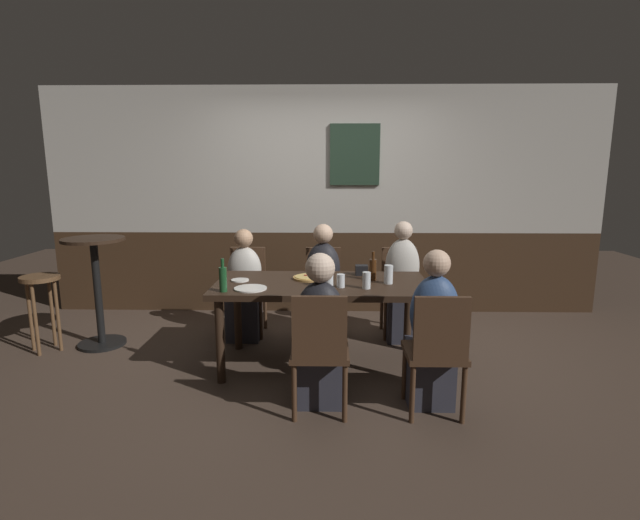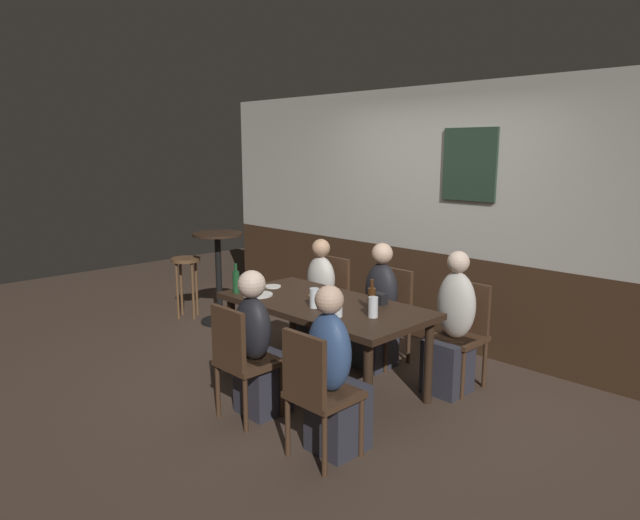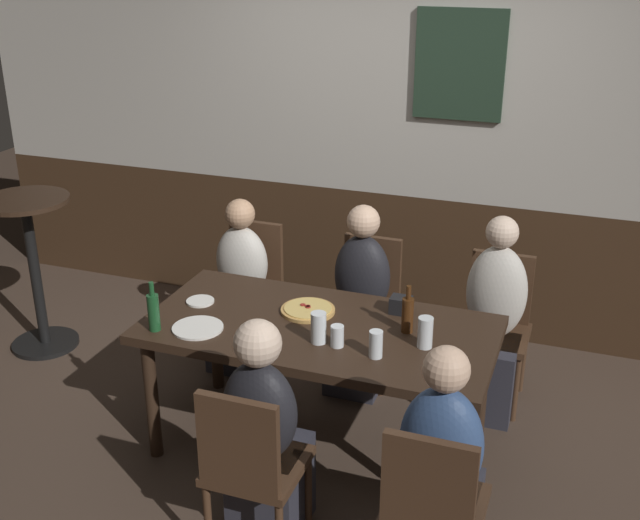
# 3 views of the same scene
# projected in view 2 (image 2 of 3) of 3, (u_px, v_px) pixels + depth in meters

# --- Properties ---
(ground_plane) EXTENTS (12.00, 12.00, 0.00)m
(ground_plane) POSITION_uv_depth(u_px,v_px,m) (324.00, 386.00, 4.84)
(ground_plane) COLOR #423328
(wall_back) EXTENTS (6.40, 0.13, 2.60)m
(wall_back) POSITION_uv_depth(u_px,v_px,m) (440.00, 218.00, 5.73)
(wall_back) COLOR #3D2819
(wall_back) RESTS_ON ground_plane
(dining_table) EXTENTS (1.80, 0.89, 0.74)m
(dining_table) POSITION_uv_depth(u_px,v_px,m) (324.00, 311.00, 4.72)
(dining_table) COLOR black
(dining_table) RESTS_ON ground_plane
(chair_right_near) EXTENTS (0.40, 0.40, 0.88)m
(chair_right_near) POSITION_uv_depth(u_px,v_px,m) (316.00, 388.00, 3.60)
(chair_right_near) COLOR #422B1C
(chair_right_near) RESTS_ON ground_plane
(chair_right_far) EXTENTS (0.40, 0.40, 0.88)m
(chair_right_far) POSITION_uv_depth(u_px,v_px,m) (463.00, 329.00, 4.79)
(chair_right_far) COLOR #422B1C
(chair_right_far) RESTS_ON ground_plane
(chair_mid_far) EXTENTS (0.40, 0.40, 0.88)m
(chair_mid_far) POSITION_uv_depth(u_px,v_px,m) (389.00, 310.00, 5.34)
(chair_mid_far) COLOR #422B1C
(chair_mid_far) RESTS_ON ground_plane
(chair_mid_near) EXTENTS (0.40, 0.40, 0.88)m
(chair_mid_near) POSITION_uv_depth(u_px,v_px,m) (241.00, 357.00, 4.16)
(chair_mid_near) COLOR #422B1C
(chair_mid_near) RESTS_ON ground_plane
(chair_left_far) EXTENTS (0.40, 0.40, 0.88)m
(chair_left_far) POSITION_uv_depth(u_px,v_px,m) (329.00, 295.00, 5.89)
(chair_left_far) COLOR #422B1C
(chair_left_far) RESTS_ON ground_plane
(person_right_near) EXTENTS (0.34, 0.37, 1.15)m
(person_right_near) POSITION_uv_depth(u_px,v_px,m) (334.00, 383.00, 3.72)
(person_right_near) COLOR #2D2D38
(person_right_near) RESTS_ON ground_plane
(person_right_far) EXTENTS (0.34, 0.37, 1.18)m
(person_right_far) POSITION_uv_depth(u_px,v_px,m) (452.00, 333.00, 4.68)
(person_right_far) COLOR #2D2D38
(person_right_far) RESTS_ON ground_plane
(person_mid_far) EXTENTS (0.34, 0.37, 1.15)m
(person_mid_far) POSITION_uv_depth(u_px,v_px,m) (378.00, 315.00, 5.23)
(person_mid_far) COLOR #2D2D38
(person_mid_far) RESTS_ON ground_plane
(person_mid_near) EXTENTS (0.34, 0.37, 1.12)m
(person_mid_near) POSITION_uv_depth(u_px,v_px,m) (258.00, 354.00, 4.27)
(person_mid_near) COLOR #2D2D38
(person_mid_near) RESTS_ON ground_plane
(person_left_far) EXTENTS (0.34, 0.37, 1.10)m
(person_left_far) POSITION_uv_depth(u_px,v_px,m) (317.00, 301.00, 5.79)
(person_left_far) COLOR #2D2D38
(person_left_far) RESTS_ON ground_plane
(pizza) EXTENTS (0.29, 0.29, 0.03)m
(pizza) POSITION_uv_depth(u_px,v_px,m) (325.00, 296.00, 4.86)
(pizza) COLOR tan
(pizza) RESTS_ON dining_table
(pint_glass_stout) EXTENTS (0.07, 0.07, 0.11)m
(pint_glass_stout) POSITION_uv_depth(u_px,v_px,m) (323.00, 304.00, 4.46)
(pint_glass_stout) COLOR silver
(pint_glass_stout) RESTS_ON dining_table
(tumbler_short) EXTENTS (0.07, 0.07, 0.16)m
(tumbler_short) POSITION_uv_depth(u_px,v_px,m) (373.00, 308.00, 4.28)
(tumbler_short) COLOR silver
(tumbler_short) RESTS_ON dining_table
(beer_glass_tall) EXTENTS (0.08, 0.08, 0.16)m
(beer_glass_tall) POSITION_uv_depth(u_px,v_px,m) (314.00, 299.00, 4.53)
(beer_glass_tall) COLOR silver
(beer_glass_tall) RESTS_ON dining_table
(beer_glass_half) EXTENTS (0.07, 0.07, 0.13)m
(beer_glass_half) POSITION_uv_depth(u_px,v_px,m) (338.00, 309.00, 4.29)
(beer_glass_half) COLOR silver
(beer_glass_half) RESTS_ON dining_table
(beer_bottle_green) EXTENTS (0.06, 0.06, 0.26)m
(beer_bottle_green) POSITION_uv_depth(u_px,v_px,m) (236.00, 281.00, 4.99)
(beer_bottle_green) COLOR #194723
(beer_bottle_green) RESTS_ON dining_table
(beer_bottle_brown) EXTENTS (0.06, 0.06, 0.25)m
(beer_bottle_brown) POSITION_uv_depth(u_px,v_px,m) (372.00, 299.00, 4.44)
(beer_bottle_brown) COLOR #42230F
(beer_bottle_brown) RESTS_ON dining_table
(plate_white_large) EXTENTS (0.26, 0.26, 0.01)m
(plate_white_large) POSITION_uv_depth(u_px,v_px,m) (258.00, 295.00, 4.93)
(plate_white_large) COLOR white
(plate_white_large) RESTS_ON dining_table
(plate_white_small) EXTENTS (0.15, 0.15, 0.01)m
(plate_white_small) POSITION_uv_depth(u_px,v_px,m) (273.00, 286.00, 5.22)
(plate_white_small) COLOR white
(plate_white_small) RESTS_ON dining_table
(condiment_caddy) EXTENTS (0.11, 0.09, 0.09)m
(condiment_caddy) POSITION_uv_depth(u_px,v_px,m) (379.00, 299.00, 4.64)
(condiment_caddy) COLOR black
(condiment_caddy) RESTS_ON dining_table
(side_bar_table) EXTENTS (0.56, 0.56, 1.05)m
(side_bar_table) POSITION_uv_depth(u_px,v_px,m) (219.00, 270.00, 6.52)
(side_bar_table) COLOR black
(side_bar_table) RESTS_ON ground_plane
(bar_stool) EXTENTS (0.34, 0.34, 0.72)m
(bar_stool) POSITION_uv_depth(u_px,v_px,m) (186.00, 271.00, 6.74)
(bar_stool) COLOR brown
(bar_stool) RESTS_ON ground_plane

